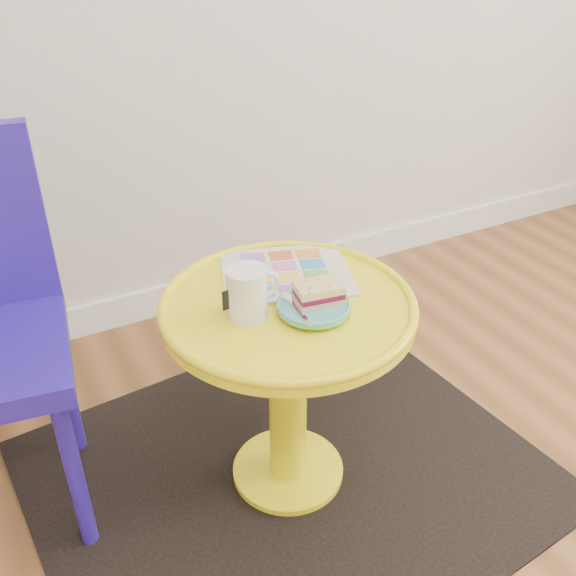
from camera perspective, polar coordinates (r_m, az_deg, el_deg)
name	(u,v)px	position (r m, az deg, el deg)	size (l,w,h in m)	color
room_walls	(83,564)	(1.67, -17.73, -22.31)	(4.00, 4.00, 4.00)	silver
rug	(288,472)	(1.85, 0.00, -16.07)	(1.30, 1.10, 0.01)	black
side_table	(288,357)	(1.57, 0.00, -6.18)	(0.59, 0.59, 0.56)	yellow
newspaper	(286,273)	(1.59, -0.19, 1.36)	(0.31, 0.26, 0.01)	silver
mug	(248,292)	(1.40, -3.57, -0.32)	(0.13, 0.09, 0.12)	white
plate	(314,306)	(1.44, 2.30, -1.65)	(0.17, 0.17, 0.02)	#52AEA9
cake_slice	(319,292)	(1.43, 2.75, -0.40)	(0.11, 0.08, 0.05)	#D3BC8C
fork	(295,307)	(1.42, 0.66, -1.70)	(0.02, 0.14, 0.00)	silver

